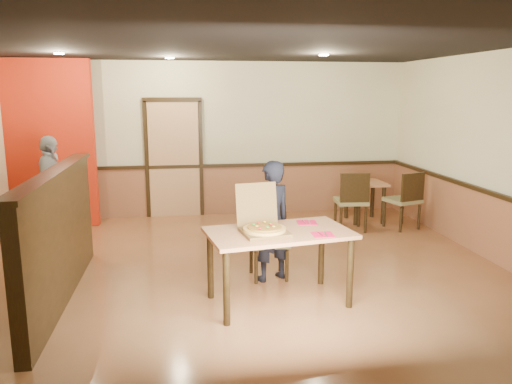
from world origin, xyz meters
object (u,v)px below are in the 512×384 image
diner_chair (268,236)px  condiment (365,177)px  side_chair_left (352,199)px  side_chair_right (406,198)px  passerby (51,187)px  main_table (279,241)px  pizza_box (263,227)px  diner (271,221)px  side_table (365,192)px

diner_chair → condiment: 3.31m
side_chair_left → side_chair_right: size_ratio=1.02×
side_chair_right → passerby: passerby is taller
main_table → diner_chair: (0.02, 0.83, -0.19)m
side_chair_left → passerby: bearing=0.4°
pizza_box → condiment: bearing=45.3°
diner → passerby: 3.82m
main_table → passerby: (-3.02, 2.97, 0.11)m
side_chair_left → pizza_box: bearing=58.9°
side_chair_right → passerby: (-5.67, 0.36, 0.27)m
main_table → pizza_box: pizza_box is taller
side_table → condiment: 0.25m
side_chair_left → condiment: size_ratio=7.44×
side_chair_right → passerby: bearing=-21.8°
main_table → side_table: main_table is taller
side_table → pizza_box: pizza_box is taller
diner → pizza_box: (-0.21, -0.71, 0.13)m
side_table → diner: diner is taller
main_table → side_table: 3.90m
diner_chair → side_table: (2.16, 2.40, 0.03)m
main_table → passerby: passerby is taller
passerby → condiment: bearing=-89.0°
side_chair_right → side_table: 0.78m
passerby → condiment: (5.22, 0.34, -0.03)m
diner_chair → condiment: diner_chair is taller
diner_chair → diner: 0.27m
diner → condiment: bearing=-153.3°
main_table → diner: (0.04, 0.68, 0.04)m
side_chair_right → side_table: size_ratio=1.38×
pizza_box → condiment: pizza_box is taller
side_chair_right → passerby: size_ratio=0.61×
side_chair_right → pizza_box: size_ratio=1.59×
passerby → main_table: bearing=-137.3°
main_table → pizza_box: bearing=179.9°
side_table → condiment: (0.02, 0.09, 0.24)m
diner_chair → side_table: diner_chair is taller
diner_chair → passerby: bearing=143.8°
diner → passerby: (-3.06, 2.29, 0.07)m
condiment → diner: bearing=-129.4°
main_table → side_table: bearing=46.4°
pizza_box → side_chair_left: bearing=44.8°
side_table → side_chair_left: bearing=-126.2°
side_table → pizza_box: bearing=-125.9°
side_table → condiment: size_ratio=5.26×
diner_chair → side_table: 3.22m
diner_chair → side_chair_left: size_ratio=0.93×
side_chair_left → side_chair_right: (0.93, 0.01, -0.01)m
diner → diner_chair: bearing=-108.3°
pizza_box → passerby: bearing=124.1°
side_chair_left → condiment: bearing=-118.8°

